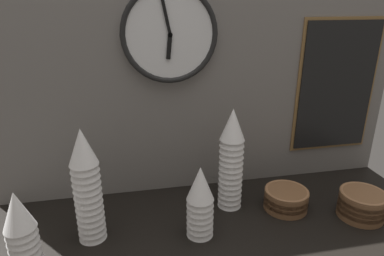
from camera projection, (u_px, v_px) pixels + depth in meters
ground_plane at (217, 224)px, 123.24cm from camera, size 160.00×56.00×4.00cm
wall_tiled_back at (202, 60)px, 127.90cm from camera, size 160.00×3.00×105.00cm
cup_stack_left at (87, 186)px, 106.50cm from camera, size 9.00×9.00×38.76cm
cup_stack_center_right at (231, 159)px, 124.12cm from camera, size 9.00×9.00×38.76cm
cup_stack_center at (200, 202)px, 110.52cm from camera, size 9.00×9.00×25.22cm
cup_stack_far_left at (21, 231)px, 96.85cm from camera, size 9.00×9.00×25.22cm
bowl_stack_right at (286, 198)px, 127.72cm from camera, size 16.12×16.12×7.76cm
bowl_stack_far_right at (362, 204)px, 122.65cm from camera, size 16.12×16.12×9.75cm
wall_clock at (170, 34)px, 119.35cm from camera, size 34.53×2.70×34.53cm
menu_board at (336, 87)px, 140.87cm from camera, size 34.98×1.32×55.06cm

